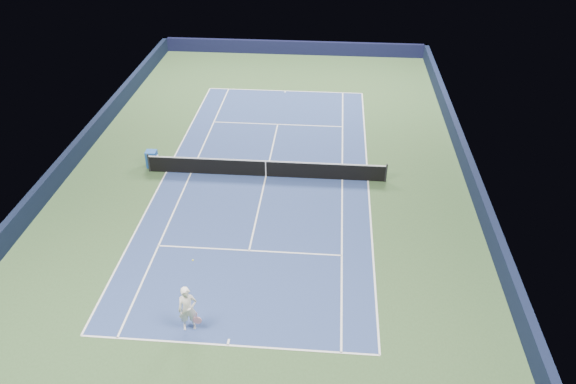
{
  "coord_description": "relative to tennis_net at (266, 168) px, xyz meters",
  "views": [
    {
      "loc": [
        3.37,
        -25.73,
        15.71
      ],
      "look_at": [
        1.45,
        -3.0,
        1.0
      ],
      "focal_mm": 35.0,
      "sensor_mm": 36.0,
      "label": 1
    }
  ],
  "objects": [
    {
      "name": "sideline_singles_right",
      "position": [
        4.12,
        0.0,
        -0.5
      ],
      "size": [
        0.08,
        23.77,
        0.0
      ],
      "primitive_type": "cube",
      "color": "white",
      "rests_on": "ground"
    },
    {
      "name": "wall_right",
      "position": [
        10.82,
        0.0,
        0.05
      ],
      "size": [
        0.35,
        40.0,
        1.1
      ],
      "primitive_type": "cube",
      "color": "#111833",
      "rests_on": "ground"
    },
    {
      "name": "wall_left",
      "position": [
        -10.82,
        0.0,
        0.05
      ],
      "size": [
        0.35,
        40.0,
        1.1
      ],
      "primitive_type": "cube",
      "color": "black",
      "rests_on": "ground"
    },
    {
      "name": "wall_far",
      "position": [
        0.0,
        19.82,
        0.05
      ],
      "size": [
        22.0,
        0.35,
        1.1
      ],
      "primitive_type": "cube",
      "color": "black",
      "rests_on": "ground"
    },
    {
      "name": "service_line_far",
      "position": [
        0.0,
        6.4,
        -0.5
      ],
      "size": [
        8.23,
        0.08,
        0.0
      ],
      "primitive_type": "cube",
      "color": "white",
      "rests_on": "ground"
    },
    {
      "name": "baseline_near",
      "position": [
        0.0,
        -11.88,
        -0.5
      ],
      "size": [
        10.97,
        0.08,
        0.0
      ],
      "primitive_type": "cube",
      "color": "white",
      "rests_on": "ground"
    },
    {
      "name": "center_service_line",
      "position": [
        0.0,
        0.0,
        -0.5
      ],
      "size": [
        0.08,
        12.8,
        0.0
      ],
      "primitive_type": "cube",
      "color": "white",
      "rests_on": "ground"
    },
    {
      "name": "service_line_near",
      "position": [
        0.0,
        -6.4,
        -0.5
      ],
      "size": [
        8.23,
        0.08,
        0.0
      ],
      "primitive_type": "cube",
      "color": "white",
      "rests_on": "ground"
    },
    {
      "name": "court_surface",
      "position": [
        0.0,
        0.0,
        -0.5
      ],
      "size": [
        10.97,
        23.77,
        0.01
      ],
      "primitive_type": "cube",
      "color": "navy",
      "rests_on": "ground"
    },
    {
      "name": "center_mark_near",
      "position": [
        0.0,
        -11.73,
        -0.5
      ],
      "size": [
        0.08,
        0.3,
        0.0
      ],
      "primitive_type": "cube",
      "color": "white",
      "rests_on": "ground"
    },
    {
      "name": "sponsor_cube",
      "position": [
        -6.4,
        0.55,
        -0.03
      ],
      "size": [
        0.62,
        0.55,
        0.95
      ],
      "color": "#1B4DA5",
      "rests_on": "ground"
    },
    {
      "name": "ground",
      "position": [
        0.0,
        0.0,
        -0.5
      ],
      "size": [
        40.0,
        40.0,
        0.0
      ],
      "primitive_type": "plane",
      "color": "#2F4A28",
      "rests_on": "ground"
    },
    {
      "name": "tennis_net",
      "position": [
        0.0,
        0.0,
        0.0
      ],
      "size": [
        12.9,
        0.1,
        1.07
      ],
      "color": "black",
      "rests_on": "ground"
    },
    {
      "name": "center_mark_far",
      "position": [
        0.0,
        11.73,
        -0.5
      ],
      "size": [
        0.08,
        0.3,
        0.0
      ],
      "primitive_type": "cube",
      "color": "white",
      "rests_on": "ground"
    },
    {
      "name": "sideline_singles_left",
      "position": [
        -4.12,
        0.0,
        -0.5
      ],
      "size": [
        0.08,
        23.77,
        0.0
      ],
      "primitive_type": "cube",
      "color": "white",
      "rests_on": "ground"
    },
    {
      "name": "sideline_doubles_right",
      "position": [
        5.49,
        0.0,
        -0.5
      ],
      "size": [
        0.08,
        23.77,
        0.0
      ],
      "primitive_type": "cube",
      "color": "white",
      "rests_on": "ground"
    },
    {
      "name": "tennis_player",
      "position": [
        -1.55,
        -11.14,
        0.46
      ],
      "size": [
        0.9,
        1.36,
        2.48
      ],
      "color": "white",
      "rests_on": "ground"
    },
    {
      "name": "baseline_far",
      "position": [
        0.0,
        11.88,
        -0.5
      ],
      "size": [
        10.97,
        0.08,
        0.0
      ],
      "primitive_type": "cube",
      "color": "white",
      "rests_on": "ground"
    },
    {
      "name": "sideline_doubles_left",
      "position": [
        -5.49,
        0.0,
        -0.5
      ],
      "size": [
        0.08,
        23.77,
        0.0
      ],
      "primitive_type": "cube",
      "color": "white",
      "rests_on": "ground"
    }
  ]
}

